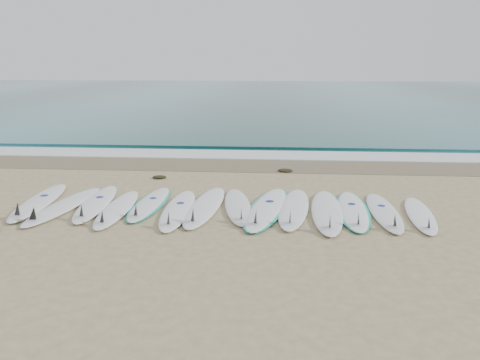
{
  "coord_description": "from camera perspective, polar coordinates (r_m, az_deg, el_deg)",
  "views": [
    {
      "loc": [
        1.04,
        -8.77,
        2.87
      ],
      "look_at": [
        0.31,
        0.85,
        0.4
      ],
      "focal_mm": 35.0,
      "sensor_mm": 36.0,
      "label": 1
    }
  ],
  "objects": [
    {
      "name": "ground",
      "position": [
        9.29,
        -2.29,
        -3.66
      ],
      "size": [
        120.0,
        120.0,
        0.0
      ],
      "primitive_type": "plane",
      "color": "tan"
    },
    {
      "name": "ocean",
      "position": [
        41.39,
        2.93,
        10.38
      ],
      "size": [
        120.0,
        55.0,
        0.03
      ],
      "primitive_type": "cube",
      "color": "#1B5B60",
      "rests_on": "ground"
    },
    {
      "name": "wet_sand_band",
      "position": [
        13.23,
        -0.27,
        1.85
      ],
      "size": [
        120.0,
        1.8,
        0.01
      ],
      "primitive_type": "cube",
      "color": "#6E6149",
      "rests_on": "ground"
    },
    {
      "name": "foam_band",
      "position": [
        14.59,
        0.17,
        3.09
      ],
      "size": [
        120.0,
        1.4,
        0.04
      ],
      "primitive_type": "cube",
      "color": "silver",
      "rests_on": "ground"
    },
    {
      "name": "wave_crest",
      "position": [
        16.06,
        0.56,
        4.24
      ],
      "size": [
        120.0,
        1.0,
        0.1
      ],
      "primitive_type": "cube",
      "color": "#1B5B60",
      "rests_on": "ground"
    },
    {
      "name": "surfboard_0",
      "position": [
        10.45,
        -23.41,
        -2.46
      ],
      "size": [
        0.85,
        2.81,
        0.35
      ],
      "rotation": [
        0.0,
        0.0,
        0.1
      ],
      "color": "white",
      "rests_on": "ground"
    },
    {
      "name": "surfboard_1",
      "position": [
        9.97,
        -20.86,
        -2.99
      ],
      "size": [
        0.89,
        2.75,
        0.35
      ],
      "rotation": [
        0.0,
        0.0,
        -0.12
      ],
      "color": "white",
      "rests_on": "ground"
    },
    {
      "name": "surfboard_2",
      "position": [
        9.95,
        -17.21,
        -2.73
      ],
      "size": [
        0.81,
        2.69,
        0.34
      ],
      "rotation": [
        0.0,
        0.0,
        0.1
      ],
      "color": "white",
      "rests_on": "ground"
    },
    {
      "name": "surfboard_3",
      "position": [
        9.47,
        -14.83,
        -3.43
      ],
      "size": [
        0.62,
        2.53,
        0.32
      ],
      "rotation": [
        0.0,
        0.0,
        0.04
      ],
      "color": "white",
      "rests_on": "ground"
    },
    {
      "name": "surfboard_4",
      "position": [
        9.7,
        -10.99,
        -2.84
      ],
      "size": [
        0.65,
        2.46,
        0.31
      ],
      "rotation": [
        0.0,
        0.0,
        -0.03
      ],
      "color": "white",
      "rests_on": "ground"
    },
    {
      "name": "surfboard_5",
      "position": [
        9.19,
        -7.63,
        -3.6
      ],
      "size": [
        0.63,
        2.66,
        0.34
      ],
      "rotation": [
        0.0,
        0.0,
        0.03
      ],
      "color": "white",
      "rests_on": "ground"
    },
    {
      "name": "surfboard_6",
      "position": [
        9.31,
        -4.36,
        -3.25
      ],
      "size": [
        0.77,
        2.83,
        0.36
      ],
      "rotation": [
        0.0,
        0.0,
        -0.07
      ],
      "color": "white",
      "rests_on": "ground"
    },
    {
      "name": "surfboard_7",
      "position": [
        9.33,
        -0.24,
        -3.21
      ],
      "size": [
        0.88,
        2.54,
        0.32
      ],
      "rotation": [
        0.0,
        0.0,
        0.15
      ],
      "color": "white",
      "rests_on": "ground"
    },
    {
      "name": "surfboard_8",
      "position": [
        9.22,
        3.26,
        -3.44
      ],
      "size": [
        1.19,
        3.0,
        0.37
      ],
      "rotation": [
        0.0,
        0.0,
        -0.17
      ],
      "color": "white",
      "rests_on": "ground"
    },
    {
      "name": "surfboard_9",
      "position": [
        9.24,
        6.56,
        -3.45
      ],
      "size": [
        0.86,
        2.79,
        0.35
      ],
      "rotation": [
        0.0,
        0.0,
        -0.11
      ],
      "color": "white",
      "rests_on": "ground"
    },
    {
      "name": "surfboard_10",
      "position": [
        9.14,
        10.56,
        -3.79
      ],
      "size": [
        0.75,
        2.88,
        0.36
      ],
      "rotation": [
        0.0,
        0.0,
        -0.06
      ],
      "color": "white",
      "rests_on": "ground"
    },
    {
      "name": "surfboard_11",
      "position": [
        9.36,
        13.61,
        -3.61
      ],
      "size": [
        0.78,
        2.63,
        0.33
      ],
      "rotation": [
        0.0,
        0.0,
        -0.06
      ],
      "color": "white",
      "rests_on": "ground"
    },
    {
      "name": "surfboard_12",
      "position": [
        9.39,
        17.21,
        -3.76
      ],
      "size": [
        0.58,
        2.53,
        0.32
      ],
      "rotation": [
        0.0,
        0.0,
        -0.02
      ],
      "color": "white",
      "rests_on": "ground"
    },
    {
      "name": "surfboard_13",
      "position": [
        9.46,
        21.16,
        -4.0
      ],
      "size": [
        0.75,
        2.34,
        0.29
      ],
      "rotation": [
        0.0,
        0.0,
        -0.12
      ],
      "color": "white",
      "rests_on": "ground"
    },
    {
      "name": "seaweed_near",
      "position": [
        11.91,
        -9.8,
        0.36
      ],
      "size": [
        0.35,
        0.27,
        0.07
      ],
      "primitive_type": "ellipsoid",
      "color": "black",
      "rests_on": "ground"
    },
    {
      "name": "seaweed_far",
      "position": [
        12.48,
        5.55,
        1.17
      ],
      "size": [
        0.4,
        0.31,
        0.08
      ],
      "primitive_type": "ellipsoid",
      "color": "black",
      "rests_on": "ground"
    }
  ]
}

